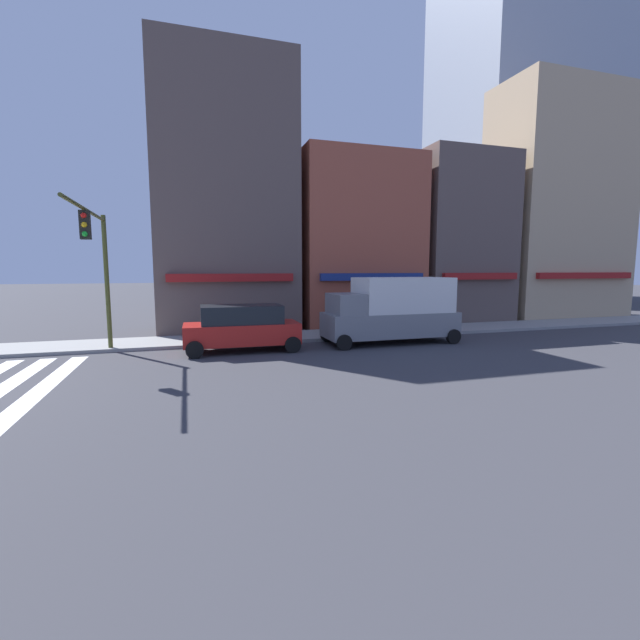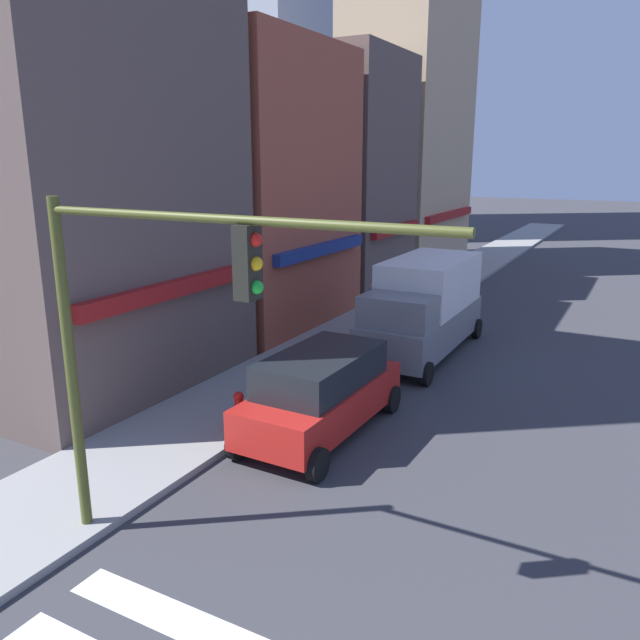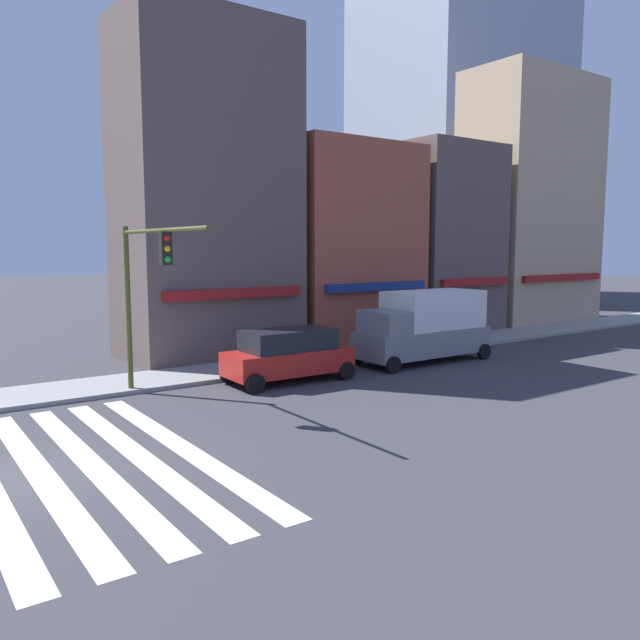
# 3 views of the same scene
# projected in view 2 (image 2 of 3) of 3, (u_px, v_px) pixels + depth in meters

# --- Properties ---
(storefront_row) EXTENTS (31.49, 5.30, 15.85)m
(storefront_row) POSITION_uv_depth(u_px,v_px,m) (320.00, 142.00, 26.51)
(storefront_row) COLOR brown
(storefront_row) RESTS_ON ground_plane
(traffic_signal) EXTENTS (0.32, 6.40, 5.61)m
(traffic_signal) POSITION_uv_depth(u_px,v_px,m) (144.00, 316.00, 8.88)
(traffic_signal) COLOR #474C1E
(traffic_signal) RESTS_ON ground_plane
(suv_red) EXTENTS (4.74, 2.12, 1.94)m
(suv_red) POSITION_uv_depth(u_px,v_px,m) (321.00, 391.00, 14.11)
(suv_red) COLOR #B21E19
(suv_red) RESTS_ON ground_plane
(box_truck_grey) EXTENTS (6.20, 2.42, 3.04)m
(box_truck_grey) POSITION_uv_depth(u_px,v_px,m) (424.00, 305.00, 19.87)
(box_truck_grey) COLOR slate
(box_truck_grey) RESTS_ON ground_plane
(pedestrian_white_shirt) EXTENTS (0.32, 0.32, 1.77)m
(pedestrian_white_shirt) POSITION_uv_depth(u_px,v_px,m) (375.00, 308.00, 21.74)
(pedestrian_white_shirt) COLOR #23232D
(pedestrian_white_shirt) RESTS_ON sidewalk_left
(pedestrian_grey_coat) EXTENTS (0.32, 0.32, 1.77)m
(pedestrian_grey_coat) POSITION_uv_depth(u_px,v_px,m) (397.00, 296.00, 23.56)
(pedestrian_grey_coat) COLOR #23232D
(pedestrian_grey_coat) RESTS_ON sidewalk_left
(pedestrian_blue_shirt) EXTENTS (0.32, 0.32, 1.77)m
(pedestrian_blue_shirt) POSITION_uv_depth(u_px,v_px,m) (373.00, 307.00, 21.90)
(pedestrian_blue_shirt) COLOR #23232D
(pedestrian_blue_shirt) RESTS_ON sidewalk_left
(fire_hydrant) EXTENTS (0.24, 0.24, 0.84)m
(fire_hydrant) POSITION_uv_depth(u_px,v_px,m) (239.00, 407.00, 14.28)
(fire_hydrant) COLOR red
(fire_hydrant) RESTS_ON sidewalk_left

